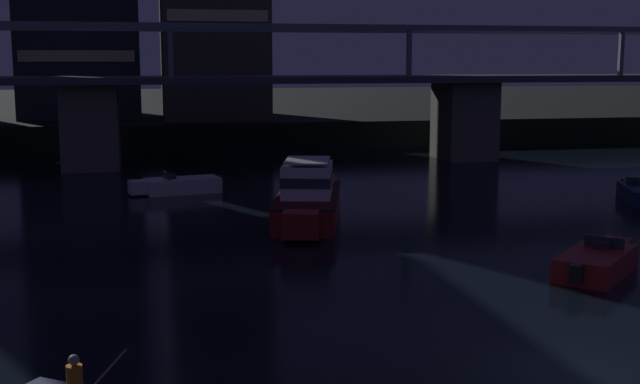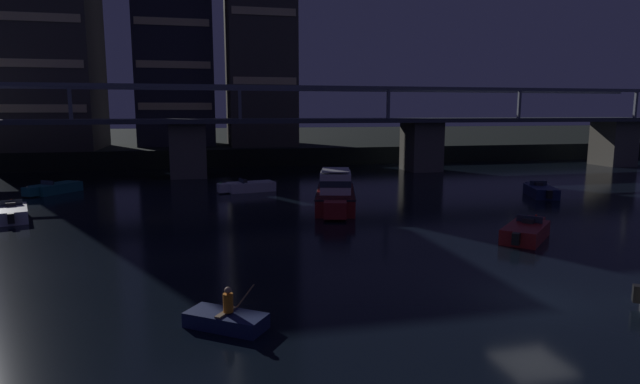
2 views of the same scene
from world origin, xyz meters
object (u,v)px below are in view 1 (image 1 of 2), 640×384
(speedboat_near_right, at_px, (179,185))
(speedboat_far_center, at_px, (598,261))
(cabin_cruiser_near_left, at_px, (308,198))
(river_bridge, at_px, (286,103))

(speedboat_near_right, relative_size, speedboat_far_center, 1.18)
(cabin_cruiser_near_left, height_order, speedboat_near_right, cabin_cruiser_near_left)
(cabin_cruiser_near_left, distance_m, speedboat_near_right, 10.53)
(river_bridge, bearing_deg, speedboat_near_right, -124.37)
(river_bridge, distance_m, speedboat_far_center, 32.22)
(cabin_cruiser_near_left, height_order, speedboat_far_center, cabin_cruiser_near_left)
(speedboat_near_right, height_order, speedboat_far_center, same)
(cabin_cruiser_near_left, bearing_deg, speedboat_far_center, -54.87)
(speedboat_near_right, bearing_deg, river_bridge, 55.63)
(cabin_cruiser_near_left, relative_size, speedboat_far_center, 2.11)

